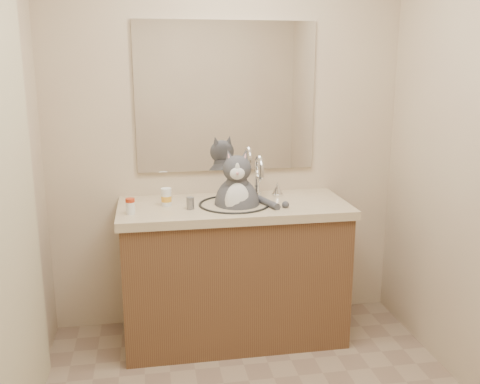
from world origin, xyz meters
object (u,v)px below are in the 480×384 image
cat (237,202)px  pill_bottle_orange (166,197)px  grey_canister (190,203)px  pill_bottle_redcap (130,206)px

cat → pill_bottle_orange: size_ratio=5.16×
grey_canister → pill_bottle_orange: bearing=142.4°
pill_bottle_orange → grey_canister: bearing=-37.6°
pill_bottle_orange → cat: bearing=-5.9°
pill_bottle_redcap → grey_canister: size_ratio=1.27×
pill_bottle_redcap → grey_canister: pill_bottle_redcap is taller
cat → grey_canister: 0.29m
pill_bottle_redcap → pill_bottle_orange: bearing=35.6°
pill_bottle_redcap → cat: bearing=9.4°
cat → pill_bottle_redcap: size_ratio=6.06×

